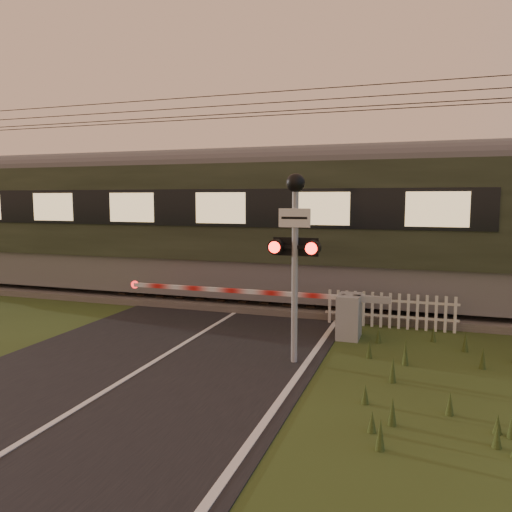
% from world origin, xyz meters
% --- Properties ---
extents(ground, '(160.00, 160.00, 0.00)m').
position_xyz_m(ground, '(0.00, 0.00, 0.00)').
color(ground, '#303C17').
rests_on(ground, ground).
extents(road, '(6.00, 140.00, 0.03)m').
position_xyz_m(road, '(0.02, -0.23, 0.01)').
color(road, black).
rests_on(road, ground).
extents(track_bed, '(140.00, 3.40, 0.39)m').
position_xyz_m(track_bed, '(0.00, 6.50, 0.07)').
color(track_bed, '#47423D').
rests_on(track_bed, ground).
extents(overhead_wires, '(120.00, 0.62, 0.62)m').
position_xyz_m(overhead_wires, '(0.00, 6.50, 5.72)').
color(overhead_wires, black).
rests_on(overhead_wires, ground).
extents(boom_gate, '(6.42, 0.75, 1.00)m').
position_xyz_m(boom_gate, '(2.92, 3.44, 0.55)').
color(boom_gate, gray).
rests_on(boom_gate, ground).
extents(crossing_signal, '(0.90, 0.36, 3.54)m').
position_xyz_m(crossing_signal, '(2.50, 1.40, 2.43)').
color(crossing_signal, gray).
rests_on(crossing_signal, ground).
extents(picket_fence, '(3.11, 0.07, 0.85)m').
position_xyz_m(picket_fence, '(4.06, 4.60, 0.43)').
color(picket_fence, silver).
rests_on(picket_fence, ground).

